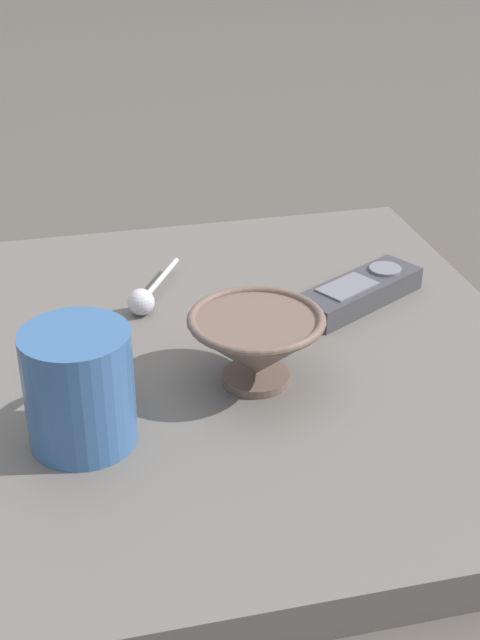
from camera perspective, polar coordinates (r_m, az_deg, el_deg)
The scene contains 6 objects.
ground_plane at distance 0.89m, azimuth 0.11°, elevation -4.11°, with size 6.00×6.00×0.00m, color #47423D.
table at distance 0.88m, azimuth 0.11°, elevation -3.07°, with size 0.66×0.57×0.04m.
cereal_bowl at distance 0.80m, azimuth 1.33°, elevation -1.57°, with size 0.13×0.13×0.07m.
coffee_mug at distance 0.73m, azimuth -10.29°, elevation -4.27°, with size 0.12×0.09×0.10m.
teaspoon at distance 0.94m, azimuth -6.25°, elevation 1.38°, with size 0.11×0.07×0.03m.
tv_remote_near at distance 0.96m, azimuth 7.71°, elevation 1.83°, with size 0.12×0.16×0.03m.
Camera 1 is at (-0.72, 0.17, 0.48)m, focal length 49.42 mm.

